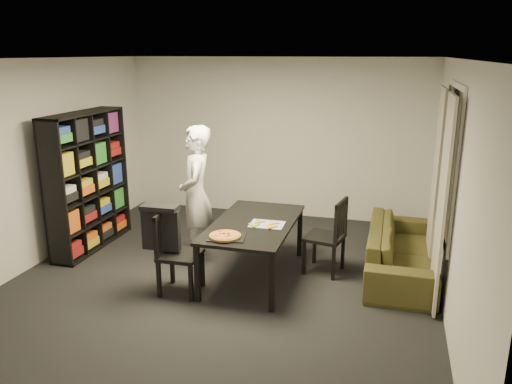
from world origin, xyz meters
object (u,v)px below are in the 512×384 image
(dining_table, at_px, (254,227))
(baking_tray, at_px, (227,237))
(bookshelf, at_px, (88,181))
(person, at_px, (196,195))
(chair_right, at_px, (332,232))
(chair_left, at_px, (172,247))
(sofa, at_px, (401,250))
(pepperoni_pizza, at_px, (225,236))

(dining_table, relative_size, baking_tray, 4.20)
(bookshelf, distance_m, person, 1.64)
(chair_right, xyz_separation_m, baking_tray, (-1.04, -0.92, 0.16))
(bookshelf, xyz_separation_m, dining_table, (2.48, -0.34, -0.31))
(chair_left, xyz_separation_m, sofa, (2.52, 1.23, -0.25))
(dining_table, height_order, person, person)
(bookshelf, height_order, dining_table, bookshelf)
(dining_table, xyz_separation_m, pepperoni_pizza, (-0.16, -0.59, 0.09))
(chair_left, bearing_deg, pepperoni_pizza, -88.40)
(bookshelf, xyz_separation_m, baking_tray, (2.33, -0.91, -0.24))
(dining_table, bearing_deg, chair_left, -140.87)
(sofa, bearing_deg, dining_table, 108.95)
(bookshelf, height_order, chair_left, bookshelf)
(bookshelf, relative_size, chair_right, 1.99)
(baking_tray, distance_m, sofa, 2.25)
(chair_right, bearing_deg, person, -76.12)
(bookshelf, xyz_separation_m, chair_right, (3.37, 0.01, -0.41))
(dining_table, relative_size, pepperoni_pizza, 4.80)
(dining_table, height_order, sofa, dining_table)
(dining_table, distance_m, baking_tray, 0.59)
(person, height_order, sofa, person)
(bookshelf, relative_size, person, 1.06)
(person, bearing_deg, sofa, 77.52)
(person, relative_size, sofa, 0.88)
(pepperoni_pizza, xyz_separation_m, sofa, (1.90, 1.19, -0.43))
(chair_left, relative_size, pepperoni_pizza, 2.72)
(bookshelf, relative_size, sofa, 0.93)
(chair_left, bearing_deg, chair_right, -61.72)
(person, bearing_deg, pepperoni_pizza, 18.80)
(chair_left, distance_m, pepperoni_pizza, 0.65)
(chair_right, bearing_deg, baking_tray, -37.78)
(baking_tray, bearing_deg, dining_table, 75.58)
(chair_right, height_order, baking_tray, chair_right)
(chair_right, distance_m, sofa, 0.91)
(bookshelf, relative_size, baking_tray, 4.75)
(chair_left, distance_m, chair_right, 1.94)
(bookshelf, height_order, chair_right, bookshelf)
(bookshelf, distance_m, chair_left, 2.00)
(baking_tray, bearing_deg, sofa, 31.76)
(baking_tray, bearing_deg, chair_left, -174.27)
(person, xyz_separation_m, sofa, (2.58, 0.34, -0.60))
(chair_left, relative_size, chair_right, 1.00)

